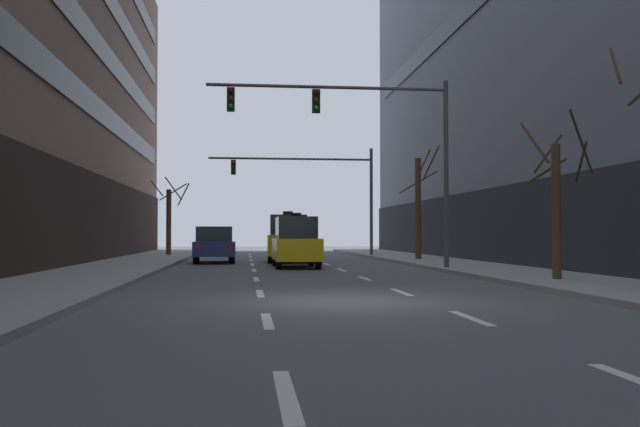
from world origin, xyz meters
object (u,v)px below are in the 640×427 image
(street_tree_1, at_px, (557,202))
(street_tree_3, at_px, (169,219))
(traffic_signal_0, at_px, (367,131))
(traffic_signal_1, at_px, (321,181))
(taxi_driving_2, at_px, (296,242))
(taxi_driving_0, at_px, (288,239))
(street_tree_0, at_px, (418,206))
(car_driving_1, at_px, (214,245))

(street_tree_1, height_order, street_tree_3, street_tree_3)
(traffic_signal_0, xyz_separation_m, traffic_signal_1, (-0.00, 15.04, -0.72))
(taxi_driving_2, relative_size, traffic_signal_0, 0.48)
(taxi_driving_2, distance_m, traffic_signal_0, 5.71)
(taxi_driving_0, xyz_separation_m, traffic_signal_0, (2.33, -8.52, 3.99))
(traffic_signal_1, bearing_deg, street_tree_1, -79.35)
(street_tree_0, distance_m, street_tree_3, 15.42)
(car_driving_1, bearing_deg, street_tree_3, 109.36)
(taxi_driving_0, bearing_deg, traffic_signal_1, 70.33)
(taxi_driving_0, xyz_separation_m, car_driving_1, (-3.50, -0.19, -0.29))
(traffic_signal_1, xyz_separation_m, street_tree_3, (-8.84, 1.83, -2.15))
(street_tree_3, bearing_deg, street_tree_0, -32.99)
(taxi_driving_0, xyz_separation_m, taxi_driving_2, (-0.01, -5.30, -0.11))
(traffic_signal_0, distance_m, street_tree_3, 19.26)
(street_tree_0, bearing_deg, street_tree_1, -90.05)
(traffic_signal_0, distance_m, street_tree_0, 9.71)
(car_driving_1, bearing_deg, taxi_driving_2, -55.59)
(taxi_driving_0, distance_m, traffic_signal_0, 9.69)
(taxi_driving_0, height_order, street_tree_3, street_tree_3)
(taxi_driving_0, distance_m, street_tree_3, 10.65)
(traffic_signal_0, bearing_deg, taxi_driving_0, 105.30)
(taxi_driving_2, bearing_deg, traffic_signal_0, -54.04)
(street_tree_0, distance_m, street_tree_1, 15.13)
(car_driving_1, distance_m, traffic_signal_1, 9.58)
(street_tree_3, bearing_deg, street_tree_1, -61.22)
(traffic_signal_0, relative_size, traffic_signal_1, 0.93)
(taxi_driving_0, bearing_deg, street_tree_0, -0.33)
(traffic_signal_0, bearing_deg, taxi_driving_2, 125.96)
(traffic_signal_0, relative_size, street_tree_0, 1.60)
(taxi_driving_2, height_order, street_tree_1, street_tree_1)
(traffic_signal_1, distance_m, street_tree_3, 9.28)
(taxi_driving_0, relative_size, traffic_signal_0, 0.53)
(traffic_signal_1, bearing_deg, taxi_driving_2, -101.18)
(taxi_driving_2, height_order, street_tree_3, street_tree_3)
(car_driving_1, xyz_separation_m, traffic_signal_0, (5.83, -8.32, 4.28))
(taxi_driving_2, xyz_separation_m, street_tree_3, (-6.50, 13.65, 1.22))
(car_driving_1, height_order, street_tree_1, street_tree_1)
(taxi_driving_0, height_order, taxi_driving_2, taxi_driving_0)
(street_tree_0, bearing_deg, street_tree_3, 147.01)
(taxi_driving_2, relative_size, street_tree_0, 0.76)
(taxi_driving_0, relative_size, traffic_signal_1, 0.50)
(street_tree_1, bearing_deg, taxi_driving_0, 112.92)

